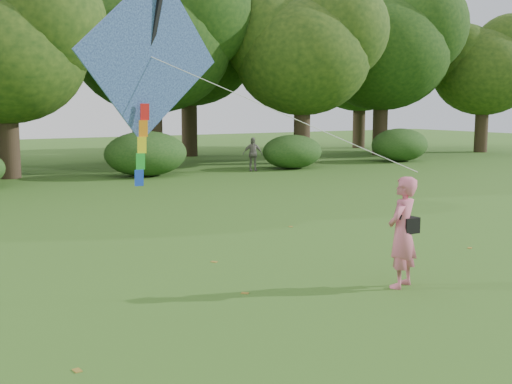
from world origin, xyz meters
TOP-DOWN VIEW (x-y plane):
  - ground at (0.00, 0.00)m, footprint 100.00×100.00m
  - man_kite_flyer at (0.59, 0.30)m, footprint 0.79×0.67m
  - bystander_right at (7.86, 17.40)m, footprint 0.96×0.66m
  - crossbody_bag at (0.71, 0.27)m, footprint 0.43×0.20m
  - flying_kite at (-2.90, 2.33)m, footprint 5.06×2.49m
  - tree_line at (1.67, 22.88)m, footprint 54.70×15.30m
  - shrub_band at (-0.72, 17.60)m, footprint 39.15×3.22m
  - fallen_leaves at (-2.60, 1.67)m, footprint 9.31×10.19m

SIDE VIEW (x-z plane):
  - ground at x=0.00m, z-range 0.00..0.00m
  - fallen_leaves at x=-2.60m, z-range 0.00..0.01m
  - bystander_right at x=7.86m, z-range 0.00..1.52m
  - shrub_band at x=-0.72m, z-range -0.08..1.79m
  - man_kite_flyer at x=0.59m, z-range 0.00..1.83m
  - crossbody_bag at x=0.71m, z-range 0.68..1.39m
  - flying_kite at x=-2.90m, z-range 2.00..5.37m
  - tree_line at x=1.67m, z-range 0.86..10.35m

